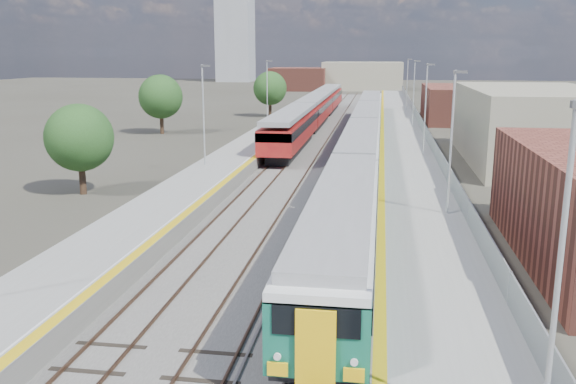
# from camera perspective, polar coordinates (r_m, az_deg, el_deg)

# --- Properties ---
(ground) EXTENTS (320.00, 320.00, 0.00)m
(ground) POSITION_cam_1_polar(r_m,az_deg,el_deg) (61.05, 5.80, 4.02)
(ground) COLOR #47443A
(ground) RESTS_ON ground
(ballast_bed) EXTENTS (10.50, 155.00, 0.06)m
(ballast_bed) POSITION_cam_1_polar(r_m,az_deg,el_deg) (63.66, 3.89, 4.45)
(ballast_bed) COLOR #565451
(ballast_bed) RESTS_ON ground
(tracks) EXTENTS (8.96, 160.00, 0.17)m
(tracks) POSITION_cam_1_polar(r_m,az_deg,el_deg) (65.25, 4.55, 4.72)
(tracks) COLOR #4C3323
(tracks) RESTS_ON ground
(platform_right) EXTENTS (4.70, 155.00, 8.52)m
(platform_right) POSITION_cam_1_polar(r_m,az_deg,el_deg) (63.41, 10.72, 4.68)
(platform_right) COLOR slate
(platform_right) RESTS_ON ground
(platform_left) EXTENTS (4.30, 155.00, 8.52)m
(platform_left) POSITION_cam_1_polar(r_m,az_deg,el_deg) (64.49, -2.15, 5.02)
(platform_left) COLOR slate
(platform_left) RESTS_ON ground
(buildings) EXTENTS (72.00, 185.50, 40.00)m
(buildings) POSITION_cam_1_polar(r_m,az_deg,el_deg) (150.34, 0.62, 13.43)
(buildings) COLOR brown
(buildings) RESTS_ON ground
(green_train) EXTENTS (2.85, 79.45, 3.14)m
(green_train) POSITION_cam_1_polar(r_m,az_deg,el_deg) (54.44, 7.09, 5.26)
(green_train) COLOR black
(green_train) RESTS_ON ground
(red_train) EXTENTS (3.02, 61.27, 3.82)m
(red_train) POSITION_cam_1_polar(r_m,az_deg,el_deg) (79.04, 2.51, 7.74)
(red_train) COLOR black
(red_train) RESTS_ON ground
(tree_a) EXTENTS (4.51, 4.51, 6.11)m
(tree_a) POSITION_cam_1_polar(r_m,az_deg,el_deg) (42.93, -18.94, 4.82)
(tree_a) COLOR #382619
(tree_a) RESTS_ON ground
(tree_b) EXTENTS (5.10, 5.10, 6.91)m
(tree_b) POSITION_cam_1_polar(r_m,az_deg,el_deg) (73.22, -11.84, 8.72)
(tree_b) COLOR #382619
(tree_b) RESTS_ON ground
(tree_c) EXTENTS (4.93, 4.93, 6.69)m
(tree_c) POSITION_cam_1_polar(r_m,az_deg,el_deg) (91.16, -1.69, 9.67)
(tree_c) COLOR #382619
(tree_c) RESTS_ON ground
(tree_d) EXTENTS (4.55, 4.55, 6.16)m
(tree_d) POSITION_cam_1_polar(r_m,az_deg,el_deg) (71.32, 21.90, 7.58)
(tree_d) COLOR #382619
(tree_d) RESTS_ON ground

